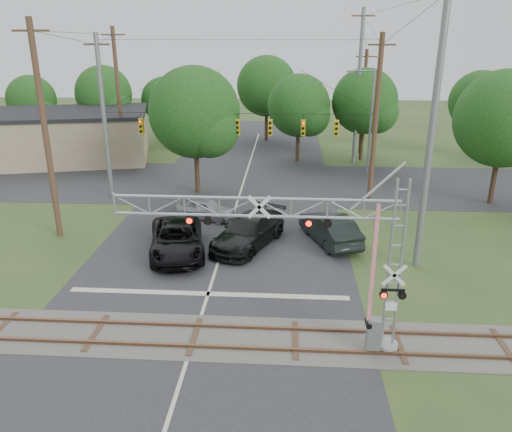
# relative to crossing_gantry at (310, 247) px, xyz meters

# --- Properties ---
(ground) EXTENTS (160.00, 160.00, 0.00)m
(ground) POSITION_rel_crossing_gantry_xyz_m (-4.39, -1.64, -4.20)
(ground) COLOR #314922
(ground) RESTS_ON ground
(road_main) EXTENTS (14.00, 90.00, 0.02)m
(road_main) POSITION_rel_crossing_gantry_xyz_m (-4.39, 8.36, -4.19)
(road_main) COLOR #27272A
(road_main) RESTS_ON ground
(road_cross) EXTENTS (90.00, 12.00, 0.02)m
(road_cross) POSITION_rel_crossing_gantry_xyz_m (-4.39, 22.36, -4.19)
(road_cross) COLOR #27272A
(road_cross) RESTS_ON ground
(railroad_track) EXTENTS (90.00, 3.20, 0.17)m
(railroad_track) POSITION_rel_crossing_gantry_xyz_m (-4.39, 0.36, -4.17)
(railroad_track) COLOR #524E47
(railroad_track) RESTS_ON ground
(crossing_gantry) EXTENTS (10.55, 0.86, 6.75)m
(crossing_gantry) POSITION_rel_crossing_gantry_xyz_m (0.00, 0.00, 0.00)
(crossing_gantry) COLOR gray
(crossing_gantry) RESTS_ON ground
(traffic_signal_span) EXTENTS (19.34, 0.36, 11.50)m
(traffic_signal_span) POSITION_rel_crossing_gantry_xyz_m (-3.51, 18.36, 1.44)
(traffic_signal_span) COLOR slate
(traffic_signal_span) RESTS_ON ground
(pickup_black) EXTENTS (4.06, 6.55, 1.69)m
(pickup_black) POSITION_rel_crossing_gantry_xyz_m (-6.78, 8.33, -3.36)
(pickup_black) COLOR black
(pickup_black) RESTS_ON ground
(car_dark) EXTENTS (4.58, 6.38, 1.72)m
(car_dark) POSITION_rel_crossing_gantry_xyz_m (-2.97, 9.65, -3.35)
(car_dark) COLOR black
(car_dark) RESTS_ON ground
(sedan_silver) EXTENTS (4.22, 2.76, 1.34)m
(sedan_silver) POSITION_rel_crossing_gantry_xyz_m (-6.08, 13.94, -3.54)
(sedan_silver) COLOR gray
(sedan_silver) RESTS_ON ground
(suv_dark) EXTENTS (3.53, 5.52, 1.72)m
(suv_dark) POSITION_rel_crossing_gantry_xyz_m (1.66, 10.49, -3.34)
(suv_dark) COLOR black
(suv_dark) RESTS_ON ground
(commercial_building) EXTENTS (21.46, 14.39, 4.60)m
(commercial_building) POSITION_rel_crossing_gantry_xyz_m (-24.11, 28.84, -1.90)
(commercial_building) COLOR gray
(commercial_building) RESTS_ON ground
(streetlight) EXTENTS (2.33, 0.24, 8.74)m
(streetlight) POSITION_rel_crossing_gantry_xyz_m (5.88, 26.17, 0.69)
(streetlight) COLOR slate
(streetlight) RESTS_ON ground
(utility_poles) EXTENTS (24.01, 26.89, 13.75)m
(utility_poles) POSITION_rel_crossing_gantry_xyz_m (-2.34, 21.09, 2.13)
(utility_poles) COLOR #473520
(utility_poles) RESTS_ON ground
(treeline) EXTENTS (51.60, 28.15, 9.35)m
(treeline) POSITION_rel_crossing_gantry_xyz_m (-2.37, 30.47, 1.34)
(treeline) COLOR #39271A
(treeline) RESTS_ON ground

